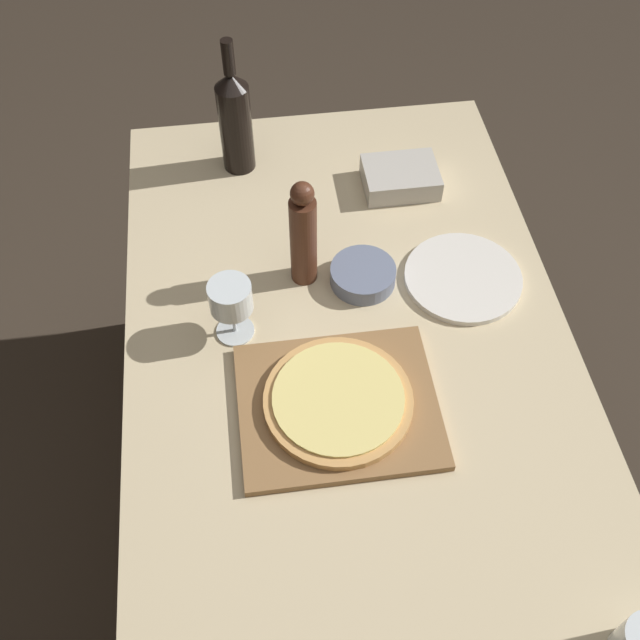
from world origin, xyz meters
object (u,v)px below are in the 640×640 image
at_px(wine_bottle, 235,120).
at_px(wine_glass, 231,299).
at_px(small_bowl, 363,275).
at_px(pepper_mill, 303,235).
at_px(pizza, 338,400).

xyz_separation_m(wine_bottle, wine_glass, (-0.05, -0.52, -0.03)).
relative_size(wine_bottle, wine_glass, 2.39).
height_order(wine_bottle, wine_glass, wine_bottle).
distance_m(wine_glass, small_bowl, 0.31).
bearing_deg(pepper_mill, small_bowl, -14.34).
bearing_deg(pepper_mill, wine_bottle, 106.72).
xyz_separation_m(pepper_mill, wine_glass, (-0.16, -0.13, -0.02)).
bearing_deg(small_bowl, pepper_mill, 165.66).
distance_m(wine_bottle, wine_glass, 0.52).
distance_m(pepper_mill, wine_glass, 0.21).
distance_m(pizza, wine_glass, 0.29).
xyz_separation_m(wine_bottle, small_bowl, (0.24, -0.42, -0.12)).
height_order(pizza, wine_bottle, wine_bottle).
distance_m(pepper_mill, small_bowl, 0.17).
relative_size(pepper_mill, small_bowl, 1.89).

